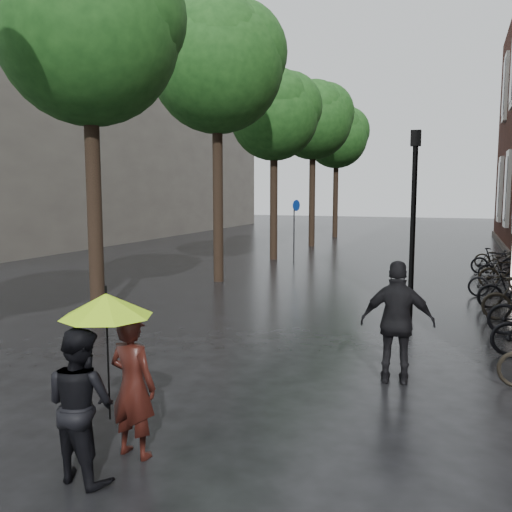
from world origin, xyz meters
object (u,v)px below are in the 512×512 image
at_px(person_black, 81,404).
at_px(parked_bicycles, 512,286).
at_px(pedestrian_walking, 398,322).
at_px(person_burgundy, 133,386).
at_px(lamp_post, 414,206).

height_order(person_black, parked_bicycles, person_black).
distance_m(person_black, pedestrian_walking, 4.77).
bearing_deg(parked_bicycles, person_black, -113.74).
relative_size(person_burgundy, lamp_post, 0.37).
relative_size(person_burgundy, parked_bicycles, 0.11).
distance_m(person_black, parked_bicycles, 12.02).
bearing_deg(person_black, lamp_post, -95.82).
xyz_separation_m(pedestrian_walking, parked_bicycles, (2.16, 7.04, -0.47)).
xyz_separation_m(person_black, lamp_post, (2.51, 8.40, 1.79)).
distance_m(pedestrian_walking, lamp_post, 4.74).
bearing_deg(person_burgundy, lamp_post, -99.85).
bearing_deg(lamp_post, parked_bicycles, 48.10).
relative_size(person_burgundy, person_black, 1.01).
height_order(person_black, lamp_post, lamp_post).
relative_size(person_burgundy, pedestrian_walking, 0.85).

